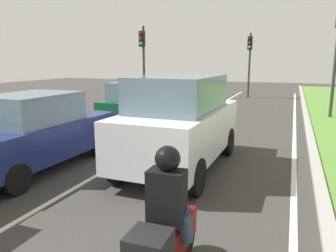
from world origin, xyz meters
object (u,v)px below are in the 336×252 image
object	(u,v)px
motorcycle	(166,249)
rider_person	(168,195)
car_sedan_left_lane	(36,132)
car_hatchback_far	(135,104)
car_suv_ahead	(180,122)
traffic_light_far_median	(250,54)
traffic_light_overhead_left	(143,52)

from	to	relation	value
motorcycle	rider_person	size ratio (longest dim) A/B	1.63
car_sedan_left_lane	car_hatchback_far	xyz separation A→B (m)	(-0.29, 5.93, -0.04)
car_sedan_left_lane	motorcycle	world-z (taller)	car_sedan_left_lane
car_suv_ahead	motorcycle	world-z (taller)	car_suv_ahead
car_hatchback_far	traffic_light_far_median	bearing A→B (deg)	76.17
car_hatchback_far	rider_person	size ratio (longest dim) A/B	3.19
car_suv_ahead	motorcycle	size ratio (longest dim) A/B	2.38
car_hatchback_far	motorcycle	bearing A→B (deg)	-60.65
car_hatchback_far	rider_person	distance (m)	10.14
car_sedan_left_lane	motorcycle	xyz separation A→B (m)	(4.59, -3.00, -0.35)
motorcycle	rider_person	bearing A→B (deg)	91.14
car_suv_ahead	rider_person	size ratio (longest dim) A/B	3.89
car_sedan_left_lane	car_hatchback_far	bearing A→B (deg)	93.92
car_sedan_left_lane	rider_person	xyz separation A→B (m)	(4.59, -2.95, 0.27)
car_sedan_left_lane	motorcycle	distance (m)	5.49
car_suv_ahead	rider_person	xyz separation A→B (m)	(1.32, -4.25, 0.02)
car_suv_ahead	rider_person	world-z (taller)	car_suv_ahead
traffic_light_overhead_left	car_sedan_left_lane	bearing A→B (deg)	-76.96
rider_person	car_hatchback_far	bearing A→B (deg)	117.65
car_sedan_left_lane	car_suv_ahead	bearing A→B (deg)	22.83
car_hatchback_far	rider_person	world-z (taller)	car_hatchback_far
motorcycle	rider_person	world-z (taller)	rider_person
car_hatchback_far	traffic_light_far_median	xyz separation A→B (m)	(3.05, 11.78, 2.19)
rider_person	traffic_light_overhead_left	distance (m)	16.66
motorcycle	traffic_light_far_median	xyz separation A→B (m)	(-1.83, 20.71, 2.51)
car_suv_ahead	car_hatchback_far	world-z (taller)	car_suv_ahead
motorcycle	traffic_light_far_median	bearing A→B (deg)	93.93
motorcycle	traffic_light_overhead_left	world-z (taller)	traffic_light_overhead_left
motorcycle	traffic_light_far_median	size ratio (longest dim) A/B	0.42
car_hatchback_far	traffic_light_far_median	distance (m)	12.36
car_suv_ahead	car_sedan_left_lane	distance (m)	3.53
motorcycle	traffic_light_far_median	distance (m)	20.94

